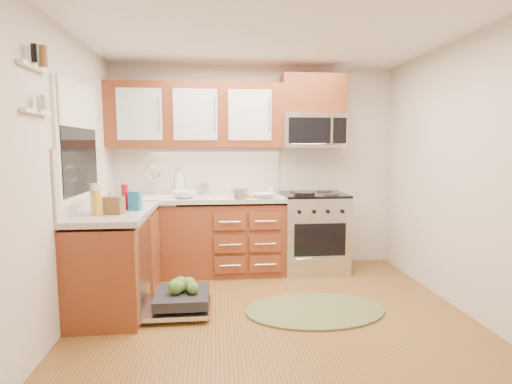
{
  "coord_description": "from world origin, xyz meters",
  "views": [
    {
      "loc": [
        -0.5,
        -3.27,
        1.52
      ],
      "look_at": [
        -0.08,
        0.85,
        1.04
      ],
      "focal_mm": 28.0,
      "sensor_mm": 36.0,
      "label": 1
    }
  ],
  "objects": [
    {
      "name": "countertop_back",
      "position": [
        -0.72,
        1.44,
        0.9
      ],
      "size": [
        2.07,
        0.64,
        0.05
      ],
      "primitive_type": "cube",
      "color": "#BBB7AB",
      "rests_on": "base_cabinet_back"
    },
    {
      "name": "microwave",
      "position": [
        0.68,
        1.55,
        1.7
      ],
      "size": [
        0.76,
        0.38,
        0.4
      ],
      "primitive_type": null,
      "color": "silver",
      "rests_on": "ground"
    },
    {
      "name": "dishwasher",
      "position": [
        -0.86,
        0.3,
        0.1
      ],
      "size": [
        0.7,
        0.6,
        0.2
      ],
      "primitive_type": null,
      "color": "silver",
      "rests_on": "ground"
    },
    {
      "name": "wall_back",
      "position": [
        0.0,
        1.75,
        1.25
      ],
      "size": [
        3.5,
        0.04,
        2.5
      ],
      "primitive_type": "cube",
      "color": "beige",
      "rests_on": "ground"
    },
    {
      "name": "shelf_lower",
      "position": [
        -1.72,
        -0.35,
        1.75
      ],
      "size": [
        0.04,
        0.4,
        0.03
      ],
      "primitive_type": "cube",
      "color": "white",
      "rests_on": "ground"
    },
    {
      "name": "ceiling",
      "position": [
        0.0,
        0.0,
        2.5
      ],
      "size": [
        3.5,
        3.5,
        0.0
      ],
      "primitive_type": "plane",
      "rotation": [
        3.14,
        0.0,
        0.0
      ],
      "color": "white",
      "rests_on": "ground"
    },
    {
      "name": "cup",
      "position": [
        0.19,
        1.65,
        0.97
      ],
      "size": [
        0.13,
        0.13,
        0.09
      ],
      "primitive_type": "imported",
      "rotation": [
        0.0,
        0.0,
        0.19
      ],
      "color": "#999999",
      "rests_on": "countertop_back"
    },
    {
      "name": "wall_left",
      "position": [
        -1.75,
        0.0,
        1.25
      ],
      "size": [
        0.04,
        3.5,
        2.5
      ],
      "primitive_type": "cube",
      "color": "beige",
      "rests_on": "ground"
    },
    {
      "name": "paper_towel_roll",
      "position": [
        -1.53,
        0.29,
        1.06
      ],
      "size": [
        0.16,
        0.16,
        0.27
      ],
      "primitive_type": "cylinder",
      "rotation": [
        0.0,
        0.0,
        0.31
      ],
      "color": "white",
      "rests_on": "countertop_left"
    },
    {
      "name": "window_blind",
      "position": [
        -1.71,
        0.5,
        1.88
      ],
      "size": [
        0.02,
        0.96,
        0.4
      ],
      "primitive_type": "cube",
      "color": "white",
      "rests_on": "ground"
    },
    {
      "name": "upper_cabinets",
      "position": [
        -0.73,
        1.57,
        1.88
      ],
      "size": [
        2.05,
        0.35,
        0.75
      ],
      "primitive_type": null,
      "color": "brown",
      "rests_on": "ground"
    },
    {
      "name": "base_cabinet_back",
      "position": [
        -0.73,
        1.45,
        0.42
      ],
      "size": [
        2.05,
        0.6,
        0.85
      ],
      "primitive_type": "cube",
      "color": "brown",
      "rests_on": "ground"
    },
    {
      "name": "countertop_left",
      "position": [
        -1.44,
        0.53,
        0.9
      ],
      "size": [
        0.64,
        1.27,
        0.05
      ],
      "primitive_type": "cube",
      "color": "#BBB7AB",
      "rests_on": "base_cabinet_left"
    },
    {
      "name": "sink",
      "position": [
        -1.25,
        1.42,
        0.8
      ],
      "size": [
        0.62,
        0.5,
        0.26
      ],
      "primitive_type": null,
      "color": "white",
      "rests_on": "ground"
    },
    {
      "name": "blue_carton",
      "position": [
        -1.25,
        0.49,
        1.01
      ],
      "size": [
        0.12,
        0.09,
        0.18
      ],
      "primitive_type": "cube",
      "rotation": [
        0.0,
        0.0,
        -0.27
      ],
      "color": "#246BA8",
      "rests_on": "countertop_left"
    },
    {
      "name": "backsplash_left",
      "position": [
        -1.74,
        0.52,
        1.21
      ],
      "size": [
        0.02,
        1.25,
        0.57
      ],
      "primitive_type": "cube",
      "color": "beige",
      "rests_on": "ground"
    },
    {
      "name": "bowl_a",
      "position": [
        0.05,
        1.25,
        0.95
      ],
      "size": [
        0.3,
        0.3,
        0.06
      ],
      "primitive_type": "imported",
      "rotation": [
        0.0,
        0.0,
        0.44
      ],
      "color": "#999999",
      "rests_on": "countertop_back"
    },
    {
      "name": "cabinet_over_mw",
      "position": [
        0.68,
        1.57,
        2.13
      ],
      "size": [
        0.76,
        0.35,
        0.47
      ],
      "primitive_type": "cube",
      "color": "brown",
      "rests_on": "ground"
    },
    {
      "name": "soap_bottle_b",
      "position": [
        -1.32,
        0.65,
        1.02
      ],
      "size": [
        0.12,
        0.12,
        0.2
      ],
      "primitive_type": "imported",
      "rotation": [
        0.0,
        0.0,
        0.44
      ],
      "color": "#999999",
      "rests_on": "countertop_left"
    },
    {
      "name": "window",
      "position": [
        -1.74,
        0.5,
        1.55
      ],
      "size": [
        0.03,
        1.05,
        1.05
      ],
      "primitive_type": null,
      "color": "white",
      "rests_on": "ground"
    },
    {
      "name": "wall_right",
      "position": [
        1.75,
        0.0,
        1.25
      ],
      "size": [
        0.04,
        3.5,
        2.5
      ],
      "primitive_type": "cube",
      "color": "beige",
      "rests_on": "ground"
    },
    {
      "name": "stock_pot",
      "position": [
        -0.23,
        1.22,
        0.98
      ],
      "size": [
        0.26,
        0.26,
        0.12
      ],
      "primitive_type": "cylinder",
      "rotation": [
        0.0,
        0.0,
        -0.42
      ],
      "color": "silver",
      "rests_on": "countertop_back"
    },
    {
      "name": "shelf_upper",
      "position": [
        -1.72,
        -0.35,
        2.05
      ],
      "size": [
        0.04,
        0.4,
        0.03
      ],
      "primitive_type": "cube",
      "color": "white",
      "rests_on": "ground"
    },
    {
      "name": "mustard_bottle",
      "position": [
        -1.52,
        0.24,
        1.03
      ],
      "size": [
        0.08,
        0.08,
        0.22
      ],
      "primitive_type": "cylinder",
      "rotation": [
        0.0,
        0.0,
        -0.28
      ],
      "color": "yellow",
      "rests_on": "countertop_left"
    },
    {
      "name": "backsplash_back",
      "position": [
        -0.73,
        1.74,
        1.21
      ],
      "size": [
        2.05,
        0.02,
        0.57
      ],
      "primitive_type": "cube",
      "color": "beige",
      "rests_on": "ground"
    },
    {
      "name": "red_bottle",
      "position": [
        -1.35,
        0.53,
        1.04
      ],
      "size": [
        0.07,
        0.07,
        0.24
      ],
      "primitive_type": "cylinder",
      "rotation": [
        0.0,
        0.0,
        -0.19
      ],
      "color": "#AC0E21",
      "rests_on": "countertop_left"
    },
    {
      "name": "bowl_b",
      "position": [
        -0.87,
        1.32,
        0.97
      ],
      "size": [
        0.32,
        0.32,
        0.08
      ],
      "primitive_type": "imported",
      "rotation": [
        0.0,
        0.0,
        0.23
      ],
      "color": "#999999",
      "rests_on": "countertop_back"
    },
    {
      "name": "floor",
      "position": [
        0.0,
        0.0,
        0.0
      ],
      "size": [
        3.5,
        3.5,
        0.0
      ],
      "primitive_type": "plane",
      "color": "brown",
      "rests_on": "ground"
    },
    {
      "name": "base_cabinet_left",
      "position": [
        -1.45,
        0.52,
        0.42
      ],
      "size": [
        0.6,
        1.25,
        0.85
      ],
      "primitive_type": "cube",
      "color": "brown",
      "rests_on": "ground"
    },
    {
      "name": "canister",
      "position": [
        -0.64,
        1.65,
        1.0
      ],
      "size": [
        0.09,
        0.09,
        0.14
      ],
      "primitive_type": "cylinder",
      "rotation": [
        0.0,
        0.0,
        0.03
      ],
      "color": "silver",
      "rests_on": "countertop_back"
    },
    {
      "name": "soap_bottle_c",
      "position": [
        -1.46,
        0.48,
        1.02
      ],
      "size": [
        0.19,
        0.19,
        0.19
      ],
      "primitive_type": "imported",
      "rotation": [
        0.0,
        0.0,
        -0.39
      ],
      "color": "#999999",
      "rests_on": "countertop_left"
    },
    {
      "name": "skillet",
      "position": [
        0.5,
        1.18,
        0.97
      ],
      "size": [
        0.27,
        0.27,
        0.05
      ],
      "primitive_type": "cylinder",
      "rotation": [
        0.0,
        0.0,
        0.13
      ],
      "color": "black",
      "rests_on": "range"
    },
    {
      "name": "cutting_board",
      "position": [
        -0.17,
        1.39,
        0.93
      ],
      "size": [
        0.31,
        0.23,
        0.02
      ],
      "primitive_type": "cube",
      "rotation": [
        0.0,
        0.0,
        -0.21
      ],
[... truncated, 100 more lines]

